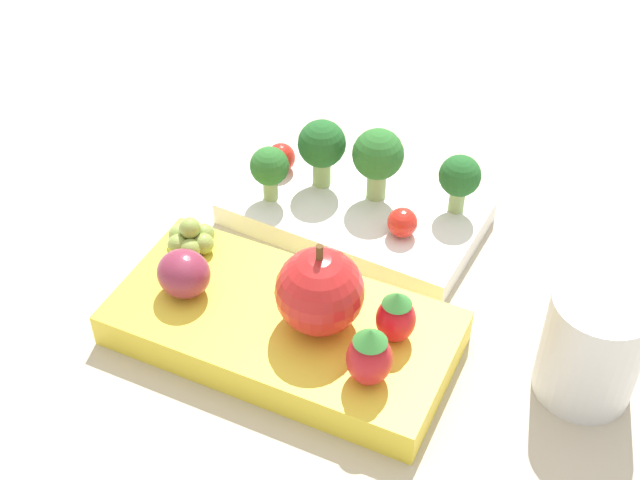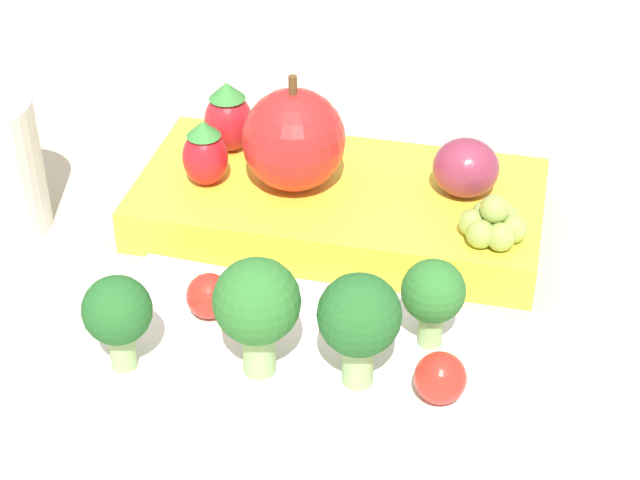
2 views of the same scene
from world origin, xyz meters
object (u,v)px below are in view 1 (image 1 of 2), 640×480
(broccoli_floret_0, at_px, (270,168))
(strawberry_0, at_px, (369,356))
(bento_box_savoury, at_px, (355,212))
(broccoli_floret_1, at_px, (322,146))
(apple, at_px, (320,291))
(broccoli_floret_2, at_px, (373,155))
(bento_box_fruit, at_px, (280,327))
(cherry_tomato_0, at_px, (402,223))
(plum, at_px, (184,274))
(grape_cluster, at_px, (191,238))
(strawberry_1, at_px, (396,316))
(broccoli_floret_3, at_px, (460,178))
(cherry_tomato_1, at_px, (281,157))
(drinking_cup, at_px, (592,346))

(broccoli_floret_0, relative_size, strawberry_0, 1.04)
(bento_box_savoury, bearing_deg, broccoli_floret_1, 162.80)
(broccoli_floret_1, relative_size, apple, 0.84)
(bento_box_savoury, distance_m, broccoli_floret_2, 0.05)
(bento_box_fruit, bearing_deg, bento_box_savoury, 93.36)
(cherry_tomato_0, distance_m, strawberry_0, 0.15)
(plum, bearing_deg, grape_cluster, 117.85)
(broccoli_floret_2, xyz_separation_m, strawberry_1, (0.08, -0.13, -0.01))
(bento_box_fruit, distance_m, plum, 0.07)
(broccoli_floret_2, bearing_deg, cherry_tomato_0, -39.52)
(strawberry_0, height_order, grape_cluster, strawberry_0)
(bento_box_fruit, distance_m, strawberry_0, 0.09)
(cherry_tomato_0, bearing_deg, bento_box_savoury, 159.72)
(bento_box_savoury, bearing_deg, broccoli_floret_0, -158.88)
(cherry_tomato_0, relative_size, strawberry_0, 0.51)
(apple, bearing_deg, broccoli_floret_0, 132.24)
(strawberry_0, bearing_deg, bento_box_fruit, 163.03)
(broccoli_floret_3, height_order, strawberry_0, strawberry_0)
(cherry_tomato_0, xyz_separation_m, strawberry_0, (0.04, -0.14, 0.02))
(bento_box_fruit, height_order, grape_cluster, grape_cluster)
(cherry_tomato_1, bearing_deg, broccoli_floret_3, 6.33)
(strawberry_1, bearing_deg, apple, -167.34)
(cherry_tomato_1, bearing_deg, bento_box_fruit, -61.59)
(broccoli_floret_0, relative_size, strawberry_1, 1.16)
(broccoli_floret_3, height_order, apple, apple)
(bento_box_savoury, distance_m, grape_cluster, 0.13)
(broccoli_floret_3, bearing_deg, bento_box_savoury, -158.63)
(strawberry_0, bearing_deg, cherry_tomato_0, 104.88)
(bento_box_savoury, bearing_deg, cherry_tomato_1, 170.41)
(broccoli_floret_1, xyz_separation_m, grape_cluster, (-0.04, -0.12, -0.02))
(broccoli_floret_0, distance_m, apple, 0.14)
(broccoli_floret_0, distance_m, broccoli_floret_1, 0.04)
(cherry_tomato_0, bearing_deg, plum, -129.10)
(cherry_tomato_0, height_order, apple, apple)
(broccoli_floret_1, bearing_deg, bento_box_savoury, -17.20)
(strawberry_1, distance_m, drinking_cup, 0.12)
(apple, xyz_separation_m, plum, (-0.09, -0.02, -0.01))
(cherry_tomato_0, bearing_deg, grape_cluster, -144.53)
(broccoli_floret_1, distance_m, cherry_tomato_0, 0.09)
(bento_box_fruit, height_order, strawberry_1, strawberry_1)
(cherry_tomato_1, bearing_deg, broccoli_floret_1, -2.28)
(broccoli_floret_3, height_order, drinking_cup, drinking_cup)
(broccoli_floret_0, xyz_separation_m, cherry_tomato_0, (0.11, 0.01, -0.02))
(grape_cluster, bearing_deg, drinking_cup, 4.82)
(bento_box_savoury, bearing_deg, broccoli_floret_2, 65.87)
(broccoli_floret_1, height_order, cherry_tomato_1, broccoli_floret_1)
(bento_box_fruit, relative_size, drinking_cup, 2.94)
(cherry_tomato_0, bearing_deg, strawberry_0, -75.12)
(bento_box_savoury, xyz_separation_m, broccoli_floret_3, (0.07, 0.03, 0.04))
(plum, bearing_deg, bento_box_fruit, 8.84)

